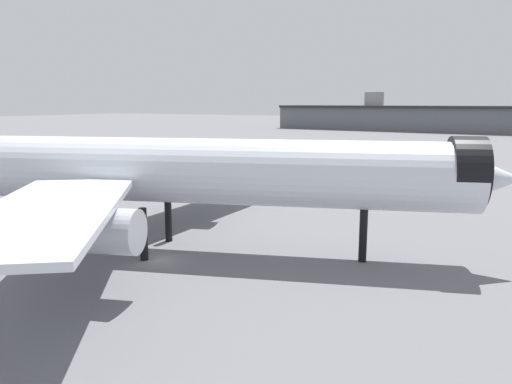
# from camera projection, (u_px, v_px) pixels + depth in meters

# --- Properties ---
(ground) EXTENTS (900.00, 900.00, 0.00)m
(ground) POSITION_uv_depth(u_px,v_px,m) (158.00, 261.00, 45.82)
(ground) COLOR slate
(airliner_near_gate) EXTENTS (60.35, 53.64, 18.06)m
(airliner_near_gate) POSITION_uv_depth(u_px,v_px,m) (178.00, 172.00, 47.32)
(airliner_near_gate) COLOR silver
(airliner_near_gate) RESTS_ON ground
(baggage_tug_wing) EXTENTS (3.48, 3.33, 1.85)m
(baggage_tug_wing) POSITION_uv_depth(u_px,v_px,m) (288.00, 186.00, 80.74)
(baggage_tug_wing) COLOR black
(baggage_tug_wing) RESTS_ON ground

